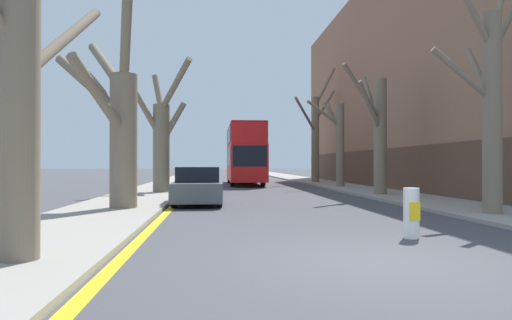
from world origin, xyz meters
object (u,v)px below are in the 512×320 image
object	(u,v)px
street_tree_left_0	(26,60)
street_tree_left_2	(162,138)
parked_car_0	(198,187)
street_tree_right_0	(491,99)
traffic_bollard	(411,213)
street_tree_right_3	(316,134)
street_tree_left_1	(118,124)
street_tree_right_2	(339,141)
street_tree_right_1	(378,130)
double_decker_bus	(245,152)
parked_car_1	(202,182)

from	to	relation	value
street_tree_left_0	street_tree_left_2	bearing A→B (deg)	89.43
street_tree_left_2	parked_car_0	distance (m)	6.86
street_tree_right_0	traffic_bollard	bearing A→B (deg)	-138.88
street_tree_left_0	street_tree_right_0	xyz separation A→B (m)	(11.04, 5.55, 0.35)
street_tree_right_3	traffic_bollard	size ratio (longest dim) A/B	8.93
street_tree_left_1	street_tree_right_0	size ratio (longest dim) A/B	0.90
street_tree_left_0	street_tree_left_1	bearing A→B (deg)	92.27
street_tree_left_0	parked_car_0	world-z (taller)	street_tree_left_0
street_tree_left_1	traffic_bollard	distance (m)	9.89
street_tree_left_1	street_tree_right_2	bearing A→B (deg)	50.59
street_tree_left_1	street_tree_left_2	world-z (taller)	street_tree_left_2
street_tree_right_3	parked_car_0	bearing A→B (deg)	-115.21
street_tree_left_2	traffic_bollard	xyz separation A→B (m)	(6.85, -14.70, -2.36)
street_tree_right_1	parked_car_0	xyz separation A→B (m)	(-8.58, -3.70, -2.54)
street_tree_right_2	traffic_bollard	world-z (taller)	street_tree_right_2
street_tree_left_2	street_tree_right_3	size ratio (longest dim) A/B	0.70
street_tree_left_2	street_tree_right_1	size ratio (longest dim) A/B	1.08
street_tree_left_1	street_tree_right_0	world-z (taller)	street_tree_right_0
street_tree_left_1	street_tree_right_2	world-z (taller)	street_tree_left_1
street_tree_right_1	parked_car_0	size ratio (longest dim) A/B	1.55
street_tree_right_3	double_decker_bus	distance (m)	6.48
street_tree_left_1	street_tree_right_3	distance (m)	24.22
street_tree_left_0	double_decker_bus	distance (m)	28.02
street_tree_right_2	parked_car_1	bearing A→B (deg)	-147.64
street_tree_left_2	street_tree_right_2	world-z (taller)	street_tree_left_2
street_tree_left_2	street_tree_right_3	bearing A→B (deg)	49.34
street_tree_left_0	double_decker_bus	xyz separation A→B (m)	(5.17, 27.53, -0.64)
street_tree_left_2	street_tree_right_1	world-z (taller)	street_tree_left_2
street_tree_left_0	street_tree_right_2	size ratio (longest dim) A/B	1.35
street_tree_right_2	street_tree_left_1	bearing A→B (deg)	-129.41
street_tree_left_1	double_decker_bus	world-z (taller)	street_tree_left_1
street_tree_left_0	double_decker_bus	size ratio (longest dim) A/B	0.76
street_tree_right_1	double_decker_bus	xyz separation A→B (m)	(-5.64, 13.26, -0.71)
street_tree_right_1	parked_car_1	distance (m)	9.21
street_tree_right_2	double_decker_bus	distance (m)	8.06
street_tree_right_0	street_tree_right_1	world-z (taller)	street_tree_right_0
street_tree_right_1	parked_car_1	world-z (taller)	street_tree_right_1
street_tree_right_3	parked_car_0	world-z (taller)	street_tree_right_3
street_tree_right_1	street_tree_right_3	world-z (taller)	street_tree_right_3
street_tree_left_2	street_tree_right_3	xyz separation A→B (m)	(10.98, 12.78, 1.12)
street_tree_right_0	double_decker_bus	bearing A→B (deg)	104.96
street_tree_right_0	parked_car_1	size ratio (longest dim) A/B	1.70
parked_car_1	street_tree_right_2	bearing A→B (deg)	32.36
street_tree_right_1	parked_car_1	bearing A→B (deg)	165.89
street_tree_right_3	parked_car_0	size ratio (longest dim) A/B	2.38
street_tree_left_0	street_tree_right_1	distance (m)	17.91
street_tree_left_0	street_tree_right_2	world-z (taller)	street_tree_left_0
street_tree_left_0	street_tree_left_1	distance (m)	8.23
street_tree_right_0	street_tree_right_2	world-z (taller)	street_tree_right_0
street_tree_left_0	parked_car_0	distance (m)	11.09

